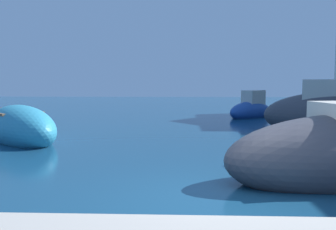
{
  "coord_description": "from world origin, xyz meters",
  "views": [
    {
      "loc": [
        -0.59,
        -6.38,
        2.14
      ],
      "look_at": [
        -1.23,
        9.61,
        0.61
      ],
      "focal_mm": 39.75,
      "sensor_mm": 36.0,
      "label": 1
    }
  ],
  "objects": [
    {
      "name": "ground",
      "position": [
        0.0,
        0.0,
        0.0
      ],
      "size": [
        80.0,
        80.0,
        0.0
      ],
      "primitive_type": "plane",
      "color": "navy"
    },
    {
      "name": "moored_boat_0",
      "position": [
        -9.7,
        11.77,
        0.27
      ],
      "size": [
        3.64,
        1.73,
        0.98
      ],
      "rotation": [
        0.0,
        0.0,
        2.95
      ],
      "color": "#3F3F47",
      "rests_on": "ground"
    },
    {
      "name": "moored_boat_4",
      "position": [
        -6.3,
        6.35,
        0.45
      ],
      "size": [
        4.43,
        4.58,
        1.62
      ],
      "rotation": [
        0.0,
        0.0,
        5.46
      ],
      "color": "teal",
      "rests_on": "ground"
    },
    {
      "name": "moored_boat_5",
      "position": [
        3.31,
        15.03,
        0.43
      ],
      "size": [
        3.34,
        3.39,
        1.79
      ],
      "rotation": [
        0.0,
        0.0,
        3.94
      ],
      "color": "#1E479E",
      "rests_on": "ground"
    }
  ]
}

